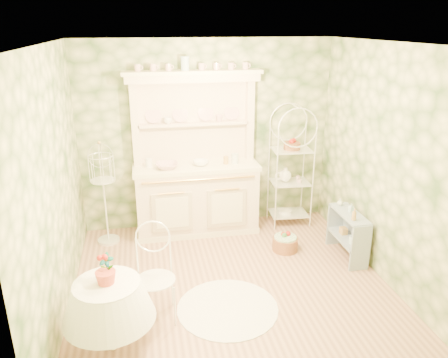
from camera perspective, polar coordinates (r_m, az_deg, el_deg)
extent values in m
plane|color=tan|center=(5.22, 1.07, -13.83)|extent=(3.60, 3.60, 0.00)
plane|color=white|center=(4.35, 1.31, 17.27)|extent=(3.60, 3.60, 0.00)
plane|color=beige|center=(4.61, -21.30, -1.17)|extent=(3.60, 3.60, 0.00)
plane|color=beige|center=(5.27, 20.69, 1.49)|extent=(3.60, 3.60, 0.00)
plane|color=beige|center=(6.31, -2.25, 5.65)|extent=(3.60, 3.60, 0.00)
plane|color=beige|center=(3.04, 8.41, -10.97)|extent=(3.60, 3.60, 0.00)
cube|color=#F9E6CD|center=(6.07, -3.69, 3.04)|extent=(1.87, 0.61, 2.29)
cube|color=white|center=(6.46, 8.74, 1.85)|extent=(0.60, 0.45, 1.85)
cube|color=#8E9FB2|center=(5.89, 15.84, -7.04)|extent=(0.27, 0.72, 0.61)
cylinder|color=white|center=(4.30, -14.69, -16.84)|extent=(0.84, 0.84, 0.74)
cube|color=white|center=(4.54, -8.94, -12.62)|extent=(0.48, 0.48, 0.95)
cube|color=white|center=(6.06, -15.43, -1.40)|extent=(0.39, 0.39, 1.54)
cylinder|color=#945D3A|center=(5.96, 7.99, -8.23)|extent=(0.40, 0.40, 0.22)
cylinder|color=white|center=(4.88, 0.47, -16.51)|extent=(1.32, 1.32, 0.01)
imported|color=white|center=(6.01, -7.46, 1.46)|extent=(0.31, 0.31, 0.08)
imported|color=white|center=(6.10, -3.03, 1.87)|extent=(0.23, 0.23, 0.07)
imported|color=white|center=(6.08, -7.37, 7.47)|extent=(0.14, 0.14, 0.09)
imported|color=white|center=(6.16, -0.62, 7.80)|extent=(0.12, 0.12, 0.09)
imported|color=#3F7238|center=(4.07, -15.09, -11.05)|extent=(0.15, 0.12, 0.27)
imported|color=#B08745|center=(5.55, 16.63, -4.54)|extent=(0.07, 0.07, 0.15)
imported|color=silver|center=(5.78, 16.24, -3.80)|extent=(0.06, 0.06, 0.12)
imported|color=silver|center=(5.95, 14.90, -3.07)|extent=(0.10, 0.10, 0.10)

